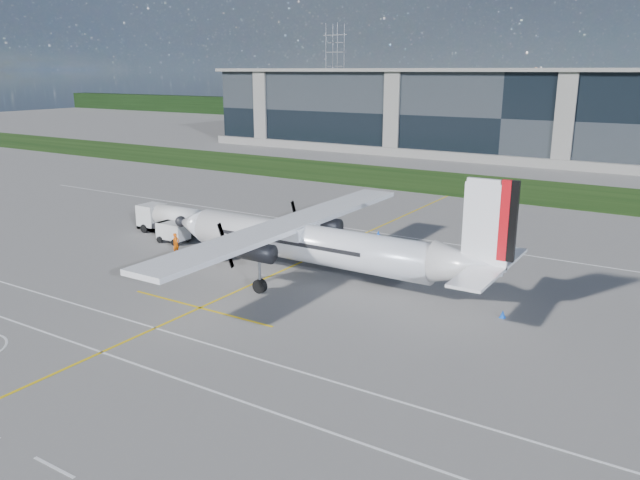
% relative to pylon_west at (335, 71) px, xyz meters
% --- Properties ---
extents(ground, '(400.00, 400.00, 0.00)m').
position_rel_pylon_west_xyz_m(ground, '(80.00, -110.00, -15.00)').
color(ground, slate).
rests_on(ground, ground).
extents(grass_strip, '(400.00, 18.00, 0.04)m').
position_rel_pylon_west_xyz_m(grass_strip, '(80.00, -102.00, -14.98)').
color(grass_strip, black).
rests_on(grass_strip, ground).
extents(terminal_building, '(120.00, 20.00, 15.00)m').
position_rel_pylon_west_xyz_m(terminal_building, '(80.00, -70.00, -7.50)').
color(terminal_building, black).
rests_on(terminal_building, ground).
extents(tree_line, '(400.00, 6.00, 6.00)m').
position_rel_pylon_west_xyz_m(tree_line, '(80.00, -10.00, -12.00)').
color(tree_line, black).
rests_on(tree_line, ground).
extents(pylon_west, '(9.00, 4.60, 30.00)m').
position_rel_pylon_west_xyz_m(pylon_west, '(0.00, 0.00, 0.00)').
color(pylon_west, gray).
rests_on(pylon_west, ground).
extents(yellow_taxiway_centerline, '(0.20, 70.00, 0.01)m').
position_rel_pylon_west_xyz_m(yellow_taxiway_centerline, '(83.00, -140.00, -14.99)').
color(yellow_taxiway_centerline, yellow).
rests_on(yellow_taxiway_centerline, ground).
extents(white_lane_line, '(90.00, 0.15, 0.01)m').
position_rel_pylon_west_xyz_m(white_lane_line, '(80.00, -164.00, -14.99)').
color(white_lane_line, white).
rests_on(white_lane_line, ground).
extents(turboprop_aircraft, '(28.54, 29.60, 8.88)m').
position_rel_pylon_west_xyz_m(turboprop_aircraft, '(86.72, -147.01, -10.56)').
color(turboprop_aircraft, white).
rests_on(turboprop_aircraft, ground).
extents(fuel_tanker_truck, '(7.48, 2.43, 2.80)m').
position_rel_pylon_west_xyz_m(fuel_tanker_truck, '(66.69, -142.98, -13.60)').
color(fuel_tanker_truck, silver).
rests_on(fuel_tanker_truck, ground).
extents(baggage_tug, '(3.05, 1.83, 1.83)m').
position_rel_pylon_west_xyz_m(baggage_tug, '(69.65, -145.06, -14.09)').
color(baggage_tug, silver).
rests_on(baggage_tug, ground).
extents(ground_crew_person, '(0.64, 0.89, 2.13)m').
position_rel_pylon_west_xyz_m(ground_crew_person, '(72.65, -147.73, -13.93)').
color(ground_crew_person, '#F25907').
rests_on(ground_crew_person, ground).
extents(safety_cone_nose_port, '(0.36, 0.36, 0.50)m').
position_rel_pylon_west_xyz_m(safety_cone_nose_port, '(74.17, -147.74, -14.75)').
color(safety_cone_nose_port, blue).
rests_on(safety_cone_nose_port, ground).
extents(safety_cone_tail, '(0.36, 0.36, 0.50)m').
position_rel_pylon_west_xyz_m(safety_cone_tail, '(100.54, -146.95, -14.75)').
color(safety_cone_tail, blue).
rests_on(safety_cone_tail, ground).
extents(safety_cone_stbdwing, '(0.36, 0.36, 0.50)m').
position_rel_pylon_west_xyz_m(safety_cone_stbdwing, '(84.44, -132.84, -14.75)').
color(safety_cone_stbdwing, blue).
rests_on(safety_cone_stbdwing, ground).
extents(safety_cone_nose_stbd, '(0.36, 0.36, 0.50)m').
position_rel_pylon_west_xyz_m(safety_cone_nose_stbd, '(73.53, -145.10, -14.75)').
color(safety_cone_nose_stbd, blue).
rests_on(safety_cone_nose_stbd, ground).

